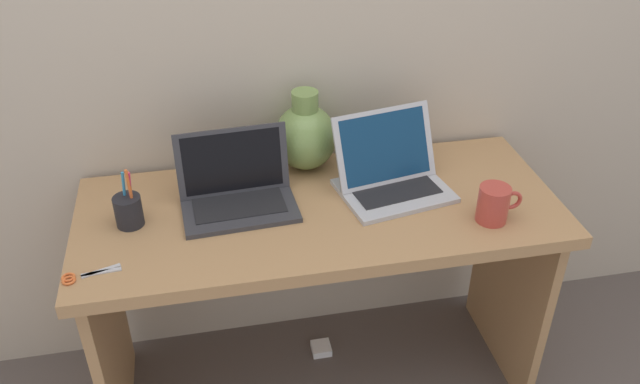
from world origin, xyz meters
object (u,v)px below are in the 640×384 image
green_vase (305,135)px  laptop_left (236,186)px  coffee_mug (494,204)px  scissors (80,276)px  pen_cup (129,210)px  power_brick (321,348)px  laptop_right (390,170)px

green_vase → laptop_left: bearing=-144.4°
laptop_left → green_vase: (0.24, 0.17, 0.05)m
laptop_left → coffee_mug: 0.74m
scissors → pen_cup: bearing=60.8°
power_brick → pen_cup: bearing=-168.7°
green_vase → scissors: green_vase is taller
laptop_right → green_vase: (-0.23, 0.17, 0.05)m
power_brick → laptop_right: bearing=-20.0°
power_brick → scissors: bearing=-154.8°
coffee_mug → power_brick: (-0.44, 0.29, -0.79)m
laptop_left → scissors: 0.50m
coffee_mug → pen_cup: 1.02m
coffee_mug → pen_cup: size_ratio=0.72×
pen_cup → scissors: pen_cup is taller
scissors → laptop_left: bearing=31.5°
laptop_left → green_vase: bearing=35.6°
laptop_right → green_vase: 0.29m
laptop_right → scissors: bearing=-164.1°
green_vase → pen_cup: (-0.54, -0.22, -0.06)m
green_vase → coffee_mug: size_ratio=1.99×
laptop_left → laptop_right: size_ratio=0.95×
laptop_right → coffee_mug: size_ratio=2.74×
power_brick → green_vase: bearing=106.5°
scissors → green_vase: bearing=33.0°
power_brick → coffee_mug: bearing=-33.9°
laptop_right → scissors: 0.92m
power_brick → laptop_left: bearing=-166.2°
green_vase → pen_cup: green_vase is taller
coffee_mug → laptop_right: bearing=137.2°
coffee_mug → power_brick: bearing=146.1°
laptop_right → coffee_mug: 0.33m
laptop_right → power_brick: 0.82m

